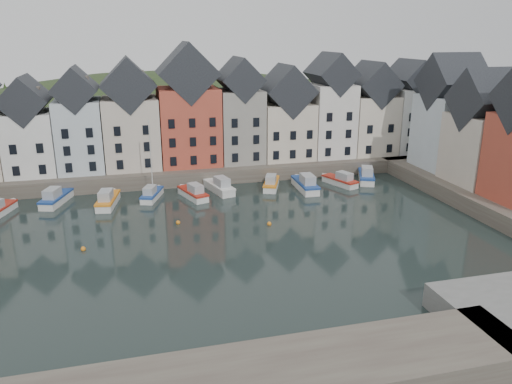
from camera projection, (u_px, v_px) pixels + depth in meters
name	position (u px, v px, depth m)	size (l,w,h in m)	color
ground	(226.00, 248.00, 50.61)	(260.00, 260.00, 0.00)	black
far_quay	(189.00, 166.00, 77.99)	(90.00, 16.00, 2.00)	#4F443C
hillside	(177.00, 222.00, 107.72)	(153.60, 70.40, 64.00)	#22361B
far_terrace	(210.00, 117.00, 74.53)	(72.37, 8.16, 17.78)	beige
right_terrace	(488.00, 130.00, 63.96)	(8.30, 24.25, 16.36)	silver
mooring_buoys	(181.00, 231.00, 54.53)	(20.50, 5.50, 0.50)	orange
boat_b	(56.00, 198.00, 63.55)	(3.83, 6.72, 2.46)	silver
boat_c	(108.00, 200.00, 62.79)	(3.10, 6.64, 2.45)	silver
boat_d	(152.00, 194.00, 65.39)	(3.46, 5.77, 10.54)	silver
boat_e	(193.00, 193.00, 65.77)	(3.62, 6.25, 2.29)	silver
boat_f	(220.00, 187.00, 68.30)	(3.56, 6.75, 2.48)	silver
boat_g	(271.00, 184.00, 70.04)	(3.87, 6.16, 2.27)	silver
boat_h	(306.00, 185.00, 69.16)	(2.40, 6.97, 2.65)	silver
boat_i	(341.00, 181.00, 71.44)	(3.77, 6.08, 2.23)	silver
boat_j	(366.00, 176.00, 73.38)	(4.53, 6.94, 2.56)	silver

